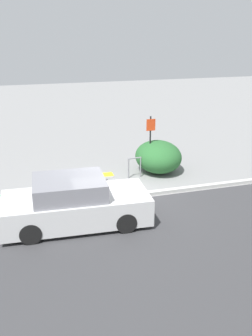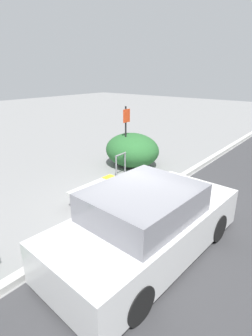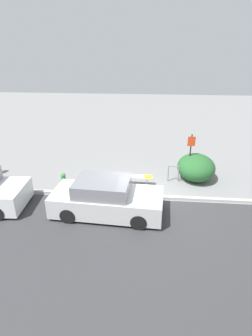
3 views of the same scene
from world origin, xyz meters
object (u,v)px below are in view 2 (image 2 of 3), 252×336
object	(u,v)px
bike_rack	(121,163)
parked_car_near	(147,224)
bench	(95,186)
sign_post	(126,132)

from	to	relation	value
bike_rack	parked_car_near	world-z (taller)	parked_car_near
parked_car_near	bench	bearing A→B (deg)	71.35
sign_post	parked_car_near	xyz separation A→B (m)	(-3.58, -3.43, -0.72)
sign_post	bench	bearing A→B (deg)	-158.87
bench	parked_car_near	distance (m)	2.62
bench	parked_car_near	xyz separation A→B (m)	(-0.97, -2.42, 0.21)
bike_rack	parked_car_near	distance (m)	4.14
sign_post	parked_car_near	world-z (taller)	sign_post
parked_car_near	bike_rack	bearing A→B (deg)	50.45
sign_post	parked_car_near	size ratio (longest dim) A/B	0.53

